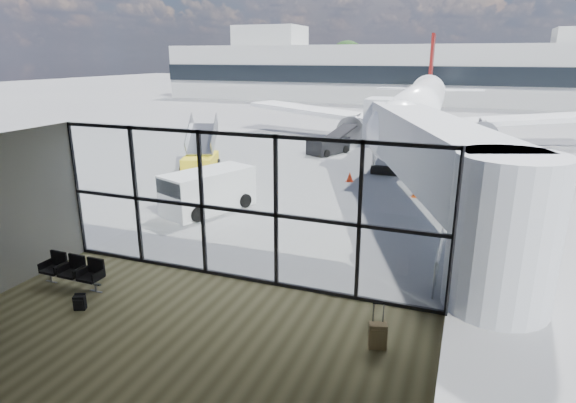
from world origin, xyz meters
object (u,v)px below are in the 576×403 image
Objects in this scene: service_van at (206,190)px; suitcase at (378,336)px; belt_loader at (329,145)px; seating_row at (74,269)px; backpack at (80,303)px; mobile_stairs at (201,160)px; airliner at (419,106)px.

suitcase is at bearing -19.19° from service_van.
belt_loader is (1.43, 14.34, -0.29)m from service_van.
belt_loader is (1.43, 22.07, 0.11)m from seating_row.
backpack is at bearing -66.76° from belt_loader.
belt_loader is at bearing 86.95° from seating_row.
seating_row is 4.63× the size of backpack.
seating_row is 0.47× the size of service_van.
backpack is at bearing -42.00° from seating_row.
suitcase is 19.66m from mobile_stairs.
service_van reaches higher than suitcase.
belt_loader is (-7.55, 22.11, 0.28)m from suitcase.
airliner is 7.67× the size of service_van.
mobile_stairs is at bearing 86.94° from backpack.
belt_loader is at bearing -123.96° from airliner.
seating_row is 0.49× the size of belt_loader.
mobile_stairs is (-10.77, -15.78, -2.07)m from airliner.
backpack is 7.86m from suitcase.
suitcase is 11.89m from service_van.
suitcase is at bearing 0.39° from seating_row.
suitcase is at bearing -14.76° from backpack.
backpack is 16.50m from mobile_stairs.
backpack is 23.17m from belt_loader.
backpack is 0.40× the size of suitcase.
airliner is at bearing 78.30° from suitcase.
seating_row is 8.98m from suitcase.
mobile_stairs reaches higher than service_van.
backpack is at bearing -60.62° from service_van.
airliner reaches higher than seating_row.
service_van is (-0.00, 7.72, 0.40)m from seating_row.
airliner reaches higher than backpack.
seating_row is 15.08m from mobile_stairs.
suitcase is at bearing -87.50° from airliner.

